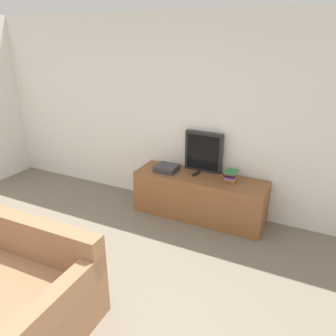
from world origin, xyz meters
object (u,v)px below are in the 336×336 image
(tv_stand, at_px, (199,197))
(television, at_px, (204,152))
(book_stack, at_px, (231,175))
(set_top_box, at_px, (167,168))
(remote_on_stand, at_px, (196,174))

(tv_stand, relative_size, television, 3.22)
(book_stack, bearing_deg, set_top_box, -175.85)
(tv_stand, distance_m, remote_on_stand, 0.32)
(book_stack, bearing_deg, tv_stand, -172.00)
(tv_stand, distance_m, book_stack, 0.54)
(remote_on_stand, xyz_separation_m, set_top_box, (-0.42, -0.05, 0.03))
(television, distance_m, book_stack, 0.50)
(television, bearing_deg, tv_stand, -78.79)
(remote_on_stand, relative_size, set_top_box, 0.53)
(set_top_box, bearing_deg, remote_on_stand, 6.81)
(tv_stand, height_order, book_stack, book_stack)
(television, height_order, set_top_box, television)
(tv_stand, xyz_separation_m, set_top_box, (-0.49, -0.01, 0.33))
(tv_stand, height_order, remote_on_stand, remote_on_stand)
(book_stack, relative_size, set_top_box, 0.70)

